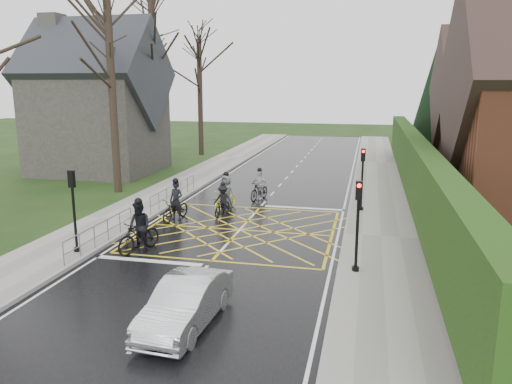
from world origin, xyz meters
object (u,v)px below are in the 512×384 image
at_px(cyclist_rear, 176,207).
at_px(cyclist_back, 139,231).
at_px(cyclist_front, 259,188).
at_px(car, 186,303).
at_px(cyclist_mid, 223,203).
at_px(cyclist_lead, 226,197).

distance_m(cyclist_rear, cyclist_back, 4.51).
bearing_deg(cyclist_back, cyclist_front, 95.20).
bearing_deg(cyclist_back, car, -33.08).
distance_m(cyclist_back, car, 6.49).
xyz_separation_m(cyclist_rear, cyclist_mid, (1.87, 1.39, -0.05)).
distance_m(cyclist_mid, cyclist_lead, 0.93).
height_order(cyclist_rear, cyclist_lead, cyclist_rear).
bearing_deg(cyclist_front, cyclist_mid, -88.47).
relative_size(cyclist_mid, cyclist_front, 0.94).
bearing_deg(cyclist_lead, car, -65.45).
height_order(cyclist_back, cyclist_mid, cyclist_back).
bearing_deg(car, cyclist_lead, 104.45).
distance_m(cyclist_rear, cyclist_mid, 2.33).
relative_size(cyclist_back, cyclist_lead, 1.01).
xyz_separation_m(cyclist_mid, cyclist_lead, (-0.10, 0.92, 0.09)).
height_order(cyclist_back, cyclist_lead, cyclist_back).
bearing_deg(car, cyclist_rear, 116.38).
bearing_deg(cyclist_front, car, -66.98).
bearing_deg(cyclist_rear, cyclist_mid, 47.60).
relative_size(cyclist_rear, cyclist_mid, 1.24).
bearing_deg(cyclist_back, cyclist_rear, 114.78).
height_order(cyclist_front, car, cyclist_front).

